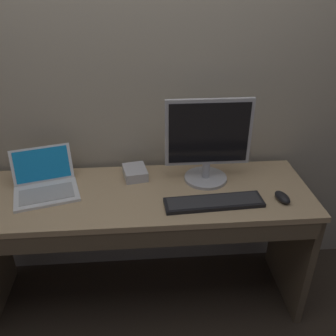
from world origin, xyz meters
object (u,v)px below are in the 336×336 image
external_monitor (208,143)px  external_drive_box (135,173)px  laptop_white (45,184)px  wired_keyboard (214,202)px  computer_mouse (282,197)px

external_monitor → external_drive_box: (-0.39, 0.07, -0.20)m
laptop_white → external_drive_box: (0.47, 0.11, -0.01)m
laptop_white → wired_keyboard: size_ratio=0.77×
laptop_white → external_drive_box: 0.48m
laptop_white → computer_mouse: bearing=-8.8°
wired_keyboard → computer_mouse: computer_mouse is taller
laptop_white → wired_keyboard: laptop_white is taller
external_drive_box → computer_mouse: bearing=-21.7°
external_monitor → wired_keyboard: (0.00, -0.23, -0.22)m
computer_mouse → external_drive_box: bearing=145.3°
computer_mouse → external_drive_box: 0.80m
computer_mouse → external_monitor: bearing=134.2°
laptop_white → external_monitor: size_ratio=0.83×
wired_keyboard → external_drive_box: 0.49m
laptop_white → external_monitor: (0.86, 0.04, 0.19)m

